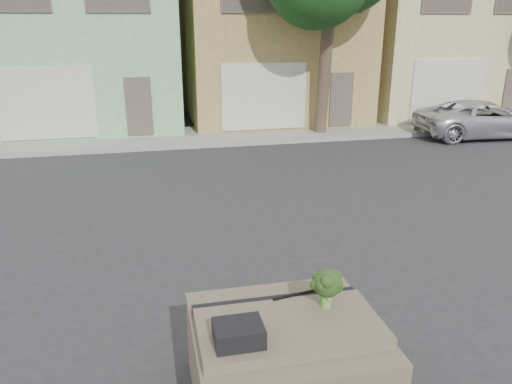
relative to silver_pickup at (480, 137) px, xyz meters
name	(u,v)px	position (x,y,z in m)	size (l,w,h in m)	color
ground_plane	(237,276)	(-10.75, -8.54, 0.00)	(120.00, 120.00, 0.00)	#303033
sidewalk	(185,137)	(-10.75, 1.96, 0.07)	(40.00, 3.00, 0.15)	gray
townhouse_mint	(84,29)	(-14.25, 5.96, 3.77)	(7.20, 8.20, 7.55)	#8BC48E
townhouse_tan	(267,28)	(-6.75, 5.96, 3.77)	(7.20, 8.20, 7.55)	tan
townhouse_beige	(425,28)	(0.75, 5.96, 3.77)	(7.20, 8.20, 7.55)	beige
silver_pickup	(480,137)	(0.00, 0.00, 0.00)	(2.22, 4.81, 1.34)	silver
tree_near	(327,16)	(-5.75, 1.26, 4.25)	(4.40, 4.00, 8.50)	#184117
car_dashboard	(285,359)	(-10.75, -11.54, 0.56)	(2.00, 1.80, 1.12)	brown
instrument_hump	(239,333)	(-11.33, -11.89, 1.22)	(0.48, 0.38, 0.20)	black
wiper_arm	(301,293)	(-10.47, -11.16, 1.13)	(0.70, 0.03, 0.02)	black
broccoli	(327,288)	(-10.28, -11.46, 1.35)	(0.37, 0.37, 0.46)	#1F3613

